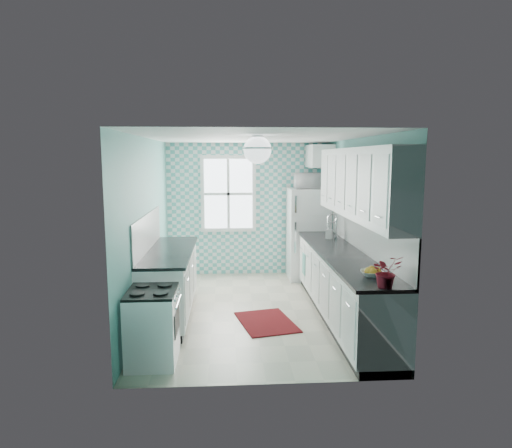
{
  "coord_description": "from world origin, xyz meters",
  "views": [
    {
      "loc": [
        -0.37,
        -6.42,
        2.23
      ],
      "look_at": [
        0.05,
        0.25,
        1.25
      ],
      "focal_mm": 32.0,
      "sensor_mm": 36.0,
      "label": 1
    }
  ],
  "objects": [
    {
      "name": "accent_wall",
      "position": [
        0.0,
        2.19,
        1.25
      ],
      "size": [
        3.0,
        0.01,
        2.5
      ],
      "primitive_type": "cube",
      "color": "#54B4AF",
      "rests_on": "wall_back"
    },
    {
      "name": "rug",
      "position": [
        0.14,
        -0.5,
        0.01
      ],
      "size": [
        0.88,
        1.1,
        0.02
      ],
      "primitive_type": "cube",
      "rotation": [
        0.0,
        0.0,
        0.22
      ],
      "color": "#800C02",
      "rests_on": "floor"
    },
    {
      "name": "microwave",
      "position": [
        1.11,
        1.78,
        1.81
      ],
      "size": [
        0.52,
        0.37,
        0.28
      ],
      "primitive_type": "imported",
      "rotation": [
        0.0,
        0.0,
        3.19
      ],
      "color": "white",
      "rests_on": "fridge"
    },
    {
      "name": "soap_bottle",
      "position": [
        1.25,
        0.68,
        1.05
      ],
      "size": [
        0.13,
        0.13,
        0.22
      ],
      "primitive_type": "imported",
      "rotation": [
        0.0,
        0.0,
        -0.38
      ],
      "color": "#A3CAD0",
      "rests_on": "countertop_right"
    },
    {
      "name": "ceiling",
      "position": [
        0.0,
        0.0,
        2.51
      ],
      "size": [
        3.0,
        4.4,
        0.02
      ],
      "primitive_type": "cube",
      "color": "white",
      "rests_on": "wall_back"
    },
    {
      "name": "stove",
      "position": [
        -1.2,
        -1.6,
        0.42
      ],
      "size": [
        0.53,
        0.66,
        0.79
      ],
      "rotation": [
        0.0,
        0.0,
        -0.07
      ],
      "color": "white",
      "rests_on": "floor"
    },
    {
      "name": "backsplash_left",
      "position": [
        -1.49,
        -0.07,
        1.2
      ],
      "size": [
        0.02,
        2.15,
        0.51
      ],
      "primitive_type": "cube",
      "color": "white",
      "rests_on": "wall_left"
    },
    {
      "name": "countertop_left",
      "position": [
        -1.19,
        -0.07,
        0.92
      ],
      "size": [
        0.63,
        2.15,
        0.04
      ],
      "primitive_type": "cube",
      "color": "black",
      "rests_on": "base_cabinets_left"
    },
    {
      "name": "base_cabinets_right",
      "position": [
        1.2,
        -0.4,
        0.45
      ],
      "size": [
        0.6,
        3.6,
        0.9
      ],
      "primitive_type": "cube",
      "color": "white",
      "rests_on": "floor"
    },
    {
      "name": "countertop_right",
      "position": [
        1.19,
        -0.4,
        0.92
      ],
      "size": [
        0.63,
        3.6,
        0.04
      ],
      "primitive_type": "cube",
      "color": "black",
      "rests_on": "base_cabinets_right"
    },
    {
      "name": "upper_cabinet_fridge",
      "position": [
        1.3,
        1.83,
        2.25
      ],
      "size": [
        0.4,
        0.74,
        0.4
      ],
      "primitive_type": "cube",
      "color": "white",
      "rests_on": "wall_right"
    },
    {
      "name": "wall_front",
      "position": [
        0.0,
        -2.21,
        1.25
      ],
      "size": [
        3.0,
        0.02,
        2.5
      ],
      "primitive_type": "cube",
      "color": "#5DA9A0",
      "rests_on": "floor"
    },
    {
      "name": "floor",
      "position": [
        0.0,
        0.0,
        -0.01
      ],
      "size": [
        3.0,
        4.4,
        0.02
      ],
      "primitive_type": "cube",
      "color": "beige",
      "rests_on": "ground"
    },
    {
      "name": "fridge",
      "position": [
        1.11,
        1.78,
        0.84
      ],
      "size": [
        0.73,
        0.72,
        1.67
      ],
      "rotation": [
        0.0,
        0.0,
        0.05
      ],
      "color": "white",
      "rests_on": "floor"
    },
    {
      "name": "dish_towel",
      "position": [
        0.89,
        0.9,
        0.48
      ],
      "size": [
        0.06,
        0.23,
        0.35
      ],
      "primitive_type": "cube",
      "rotation": [
        0.0,
        0.0,
        0.19
      ],
      "color": "#5EA38D",
      "rests_on": "base_cabinets_right"
    },
    {
      "name": "sink",
      "position": [
        1.2,
        0.67,
        0.93
      ],
      "size": [
        0.46,
        0.38,
        0.53
      ],
      "rotation": [
        0.0,
        0.0,
        -0.07
      ],
      "color": "silver",
      "rests_on": "countertop_right"
    },
    {
      "name": "fruit_bowl",
      "position": [
        1.2,
        -1.67,
        0.97
      ],
      "size": [
        0.29,
        0.29,
        0.06
      ],
      "primitive_type": "imported",
      "rotation": [
        0.0,
        0.0,
        -0.19
      ],
      "color": "white",
      "rests_on": "countertop_right"
    },
    {
      "name": "potted_plant",
      "position": [
        1.2,
        -2.1,
        1.11
      ],
      "size": [
        0.35,
        0.32,
        0.33
      ],
      "primitive_type": "imported",
      "rotation": [
        0.0,
        0.0,
        0.22
      ],
      "color": "#B91C06",
      "rests_on": "countertop_right"
    },
    {
      "name": "wall_right",
      "position": [
        1.51,
        0.0,
        1.25
      ],
      "size": [
        0.02,
        4.4,
        2.5
      ],
      "primitive_type": "cube",
      "color": "#5DA9A0",
      "rests_on": "floor"
    },
    {
      "name": "upper_cabinets_right",
      "position": [
        1.33,
        -0.6,
        1.9
      ],
      "size": [
        0.33,
        3.2,
        0.9
      ],
      "primitive_type": "cube",
      "color": "white",
      "rests_on": "wall_right"
    },
    {
      "name": "base_cabinets_left",
      "position": [
        -1.2,
        -0.07,
        0.45
      ],
      "size": [
        0.6,
        2.15,
        0.9
      ],
      "primitive_type": "cube",
      "color": "white",
      "rests_on": "floor"
    },
    {
      "name": "wall_left",
      "position": [
        -1.51,
        0.0,
        1.25
      ],
      "size": [
        0.02,
        4.4,
        2.5
      ],
      "primitive_type": "cube",
      "color": "#5DA9A0",
      "rests_on": "floor"
    },
    {
      "name": "wall_back",
      "position": [
        0.0,
        2.21,
        1.25
      ],
      "size": [
        3.0,
        0.02,
        2.5
      ],
      "primitive_type": "cube",
      "color": "#5DA9A0",
      "rests_on": "floor"
    },
    {
      "name": "ceiling_light",
      "position": [
        0.0,
        -0.8,
        2.32
      ],
      "size": [
        0.34,
        0.34,
        0.35
      ],
      "color": "silver",
      "rests_on": "ceiling"
    },
    {
      "name": "window",
      "position": [
        -0.35,
        2.16,
        1.55
      ],
      "size": [
        1.04,
        0.05,
        1.44
      ],
      "color": "white",
      "rests_on": "wall_back"
    },
    {
      "name": "backsplash_right",
      "position": [
        1.49,
        -0.4,
        1.2
      ],
      "size": [
        0.02,
        3.6,
        0.51
      ],
      "primitive_type": "cube",
      "color": "white",
      "rests_on": "wall_right"
    }
  ]
}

